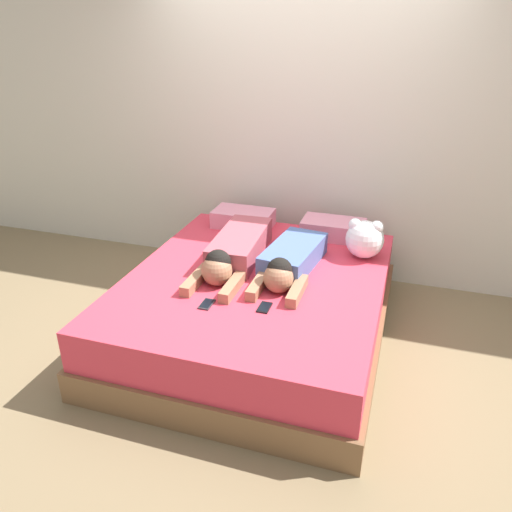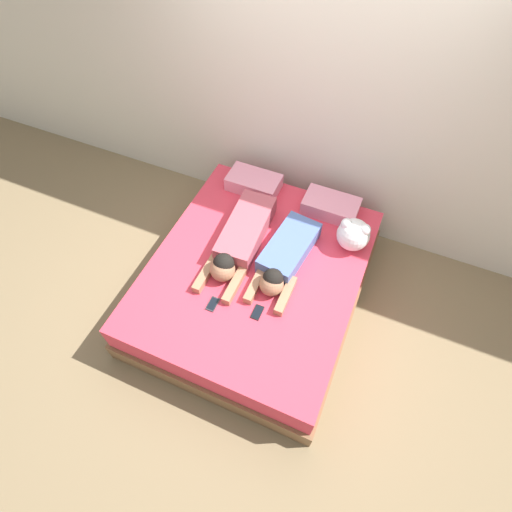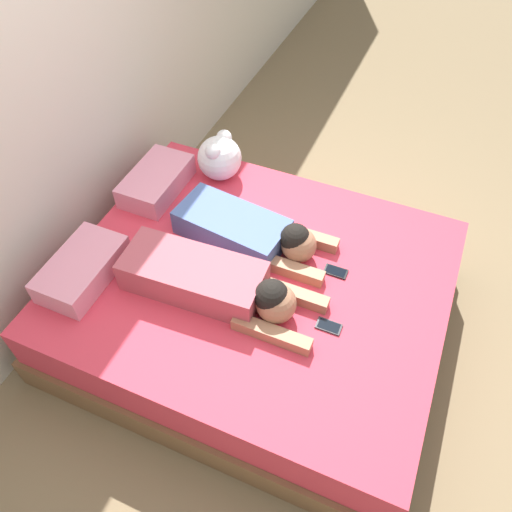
% 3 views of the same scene
% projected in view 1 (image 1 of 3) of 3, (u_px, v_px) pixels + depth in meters
% --- Properties ---
extents(ground_plane, '(12.00, 12.00, 0.00)m').
position_uv_depth(ground_plane, '(256.00, 334.00, 3.68)').
color(ground_plane, '#7F6B4C').
extents(wall_back, '(12.00, 0.06, 2.60)m').
position_uv_depth(wall_back, '(300.00, 126.00, 4.16)').
color(wall_back, beige).
rests_on(wall_back, ground_plane).
extents(bed, '(1.79, 2.11, 0.49)m').
position_uv_depth(bed, '(256.00, 306.00, 3.57)').
color(bed, brown).
rests_on(bed, ground_plane).
extents(pillow_head_left, '(0.50, 0.29, 0.14)m').
position_uv_depth(pillow_head_left, '(243.00, 218.00, 4.28)').
color(pillow_head_left, pink).
rests_on(pillow_head_left, bed).
extents(pillow_head_right, '(0.50, 0.29, 0.14)m').
position_uv_depth(pillow_head_right, '(333.00, 229.00, 4.06)').
color(pillow_head_right, pink).
rests_on(pillow_head_right, bed).
extents(person_left, '(0.35, 1.08, 0.24)m').
position_uv_depth(person_left, '(234.00, 252.00, 3.60)').
color(person_left, '#B24C59').
rests_on(person_left, bed).
extents(person_right, '(0.38, 0.93, 0.23)m').
position_uv_depth(person_right, '(289.00, 262.00, 3.46)').
color(person_right, '#4C66A5').
rests_on(person_right, bed).
extents(cell_phone_left, '(0.07, 0.13, 0.01)m').
position_uv_depth(cell_phone_left, '(207.00, 304.00, 3.11)').
color(cell_phone_left, '#2D2D33').
rests_on(cell_phone_left, bed).
extents(cell_phone_right, '(0.07, 0.13, 0.01)m').
position_uv_depth(cell_phone_right, '(265.00, 307.00, 3.07)').
color(cell_phone_right, black).
rests_on(cell_phone_right, bed).
extents(plush_toy, '(0.28, 0.28, 0.30)m').
position_uv_depth(plush_toy, '(365.00, 238.00, 3.68)').
color(plush_toy, white).
rests_on(plush_toy, bed).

